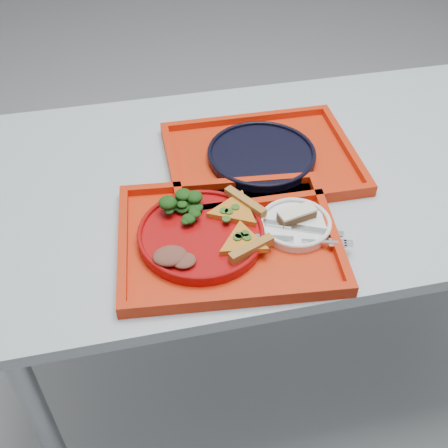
{
  "coord_description": "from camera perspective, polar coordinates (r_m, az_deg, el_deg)",
  "views": [
    {
      "loc": [
        -0.45,
        -1.0,
        1.59
      ],
      "look_at": [
        -0.27,
        -0.18,
        0.78
      ],
      "focal_mm": 45.0,
      "sensor_mm": 36.0,
      "label": 1
    }
  ],
  "objects": [
    {
      "name": "ground",
      "position": [
        1.93,
        6.74,
        -12.06
      ],
      "size": [
        10.0,
        10.0,
        0.0
      ],
      "primitive_type": "plane",
      "color": "gray",
      "rests_on": "ground"
    },
    {
      "name": "table",
      "position": [
        1.43,
        8.95,
        3.4
      ],
      "size": [
        1.6,
        0.8,
        0.75
      ],
      "color": "#9FAAB3",
      "rests_on": "ground"
    },
    {
      "name": "tray_main",
      "position": [
        1.17,
        0.42,
        -1.66
      ],
      "size": [
        0.48,
        0.39,
        0.01
      ],
      "primitive_type": "cube",
      "rotation": [
        0.0,
        0.0,
        -0.1
      ],
      "color": "red",
      "rests_on": "table"
    },
    {
      "name": "tray_far",
      "position": [
        1.38,
        3.79,
        6.45
      ],
      "size": [
        0.46,
        0.36,
        0.01
      ],
      "primitive_type": "cube",
      "rotation": [
        0.0,
        0.0,
        -0.02
      ],
      "color": "red",
      "rests_on": "table"
    },
    {
      "name": "dinner_plate",
      "position": [
        1.16,
        -2.35,
        -1.2
      ],
      "size": [
        0.26,
        0.26,
        0.02
      ],
      "primitive_type": "cylinder",
      "color": "#9B0A0B",
      "rests_on": "tray_main"
    },
    {
      "name": "side_plate",
      "position": [
        1.19,
        7.24,
        -0.14
      ],
      "size": [
        0.15,
        0.15,
        0.01
      ],
      "primitive_type": "cylinder",
      "color": "white",
      "rests_on": "tray_main"
    },
    {
      "name": "navy_plate",
      "position": [
        1.37,
        3.82,
        6.92
      ],
      "size": [
        0.26,
        0.26,
        0.02
      ],
      "primitive_type": "cylinder",
      "color": "black",
      "rests_on": "tray_far"
    },
    {
      "name": "pizza_slice_a",
      "position": [
        1.12,
        1.92,
        -1.68
      ],
      "size": [
        0.13,
        0.14,
        0.02
      ],
      "primitive_type": null,
      "rotation": [
        0.0,
        0.0,
        1.96
      ],
      "color": "orange",
      "rests_on": "dinner_plate"
    },
    {
      "name": "pizza_slice_b",
      "position": [
        1.19,
        1.11,
        1.54
      ],
      "size": [
        0.16,
        0.16,
        0.02
      ],
      "primitive_type": null,
      "rotation": [
        0.0,
        0.0,
        3.7
      ],
      "color": "orange",
      "rests_on": "dinner_plate"
    },
    {
      "name": "salad_heap",
      "position": [
        1.18,
        -4.54,
        1.68
      ],
      "size": [
        0.09,
        0.08,
        0.04
      ],
      "primitive_type": "ellipsoid",
      "color": "black",
      "rests_on": "dinner_plate"
    },
    {
      "name": "meat_portion",
      "position": [
        1.1,
        -5.52,
        -3.24
      ],
      "size": [
        0.07,
        0.05,
        0.02
      ],
      "primitive_type": "ellipsoid",
      "color": "brown",
      "rests_on": "dinner_plate"
    },
    {
      "name": "dessert_bar",
      "position": [
        1.19,
        7.4,
        0.97
      ],
      "size": [
        0.08,
        0.05,
        0.02
      ],
      "rotation": [
        0.0,
        0.0,
        0.22
      ],
      "color": "#4F301A",
      "rests_on": "side_plate"
    },
    {
      "name": "knife",
      "position": [
        1.17,
        7.6,
        -0.32
      ],
      "size": [
        0.17,
        0.09,
        0.01
      ],
      "primitive_type": "cube",
      "rotation": [
        0.0,
        0.0,
        -0.43
      ],
      "color": "silver",
      "rests_on": "side_plate"
    },
    {
      "name": "fork",
      "position": [
        1.15,
        7.81,
        -1.63
      ],
      "size": [
        0.18,
        0.08,
        0.01
      ],
      "primitive_type": "cube",
      "rotation": [
        0.0,
        0.0,
        -0.3
      ],
      "color": "silver",
      "rests_on": "side_plate"
    }
  ]
}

